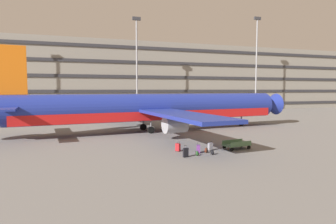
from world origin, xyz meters
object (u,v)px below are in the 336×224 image
(suitcase_laid_flat, at_px, (186,152))
(suitcase_navy, at_px, (178,147))
(backpack_black, at_px, (206,150))
(suitcase_scuffed, at_px, (210,147))
(backpack_upright, at_px, (197,153))
(suitcase_large, at_px, (198,149))
(baggage_cart, at_px, (237,145))
(backpack_orange, at_px, (212,152))
(airliner, at_px, (154,109))

(suitcase_laid_flat, height_order, suitcase_navy, suitcase_laid_flat)
(suitcase_navy, distance_m, backpack_black, 2.58)
(suitcase_scuffed, bearing_deg, backpack_upright, -143.00)
(suitcase_large, distance_m, baggage_cart, 4.20)
(suitcase_navy, relative_size, baggage_cart, 0.26)
(backpack_orange, height_order, baggage_cart, baggage_cart)
(backpack_orange, xyz_separation_m, baggage_cart, (3.32, 1.44, 0.19))
(suitcase_navy, xyz_separation_m, baggage_cart, (5.65, -0.87, 0.03))
(suitcase_scuffed, xyz_separation_m, suitcase_large, (-1.51, -0.60, 0.01))
(suitcase_scuffed, relative_size, backpack_orange, 1.58)
(suitcase_scuffed, bearing_deg, baggage_cart, -4.58)
(airliner, xyz_separation_m, suitcase_laid_flat, (-1.75, -15.40, -2.67))
(suitcase_navy, height_order, backpack_orange, suitcase_navy)
(suitcase_large, height_order, baggage_cart, suitcase_large)
(airliner, xyz_separation_m, suitcase_large, (-0.07, -14.27, -2.70))
(airliner, relative_size, suitcase_scuffed, 49.94)
(backpack_upright, bearing_deg, suitcase_laid_flat, -170.04)
(suitcase_large, xyz_separation_m, suitcase_navy, (-1.47, 1.26, 0.00))
(suitcase_scuffed, height_order, suitcase_navy, suitcase_scuffed)
(backpack_upright, bearing_deg, backpack_orange, -5.41)
(suitcase_laid_flat, relative_size, backpack_black, 1.93)
(backpack_black, bearing_deg, backpack_upright, -146.53)
(suitcase_navy, bearing_deg, suitcase_large, -40.57)
(suitcase_scuffed, bearing_deg, backpack_black, -138.23)
(suitcase_large, relative_size, backpack_orange, 1.70)
(suitcase_laid_flat, xyz_separation_m, baggage_cart, (5.86, 1.52, 0.01))
(airliner, relative_size, backpack_orange, 78.91)
(airliner, bearing_deg, backpack_upright, -92.20)
(suitcase_scuffed, relative_size, suitcase_laid_flat, 0.86)
(backpack_orange, distance_m, baggage_cart, 3.62)
(airliner, distance_m, backpack_black, 14.69)
(suitcase_laid_flat, relative_size, baggage_cart, 0.30)
(airliner, height_order, backpack_upright, airliner)
(suitcase_scuffed, distance_m, backpack_upright, 2.54)
(airliner, height_order, suitcase_navy, airliner)
(airliner, distance_m, backpack_orange, 15.61)
(suitcase_scuffed, bearing_deg, suitcase_large, -158.27)
(suitcase_navy, bearing_deg, backpack_orange, -44.72)
(airliner, bearing_deg, suitcase_laid_flat, -96.49)
(suitcase_scuffed, height_order, backpack_orange, suitcase_scuffed)
(suitcase_scuffed, relative_size, backpack_black, 1.66)
(airliner, xyz_separation_m, baggage_cart, (4.11, -13.88, -2.67))
(suitcase_laid_flat, xyz_separation_m, backpack_upright, (1.17, 0.20, -0.22))
(baggage_cart, bearing_deg, backpack_upright, -164.37)
(backpack_orange, distance_m, backpack_upright, 1.39)
(airliner, bearing_deg, baggage_cart, -73.51)
(backpack_orange, relative_size, backpack_upright, 1.17)
(backpack_upright, bearing_deg, suitcase_navy, 113.64)
(airliner, distance_m, suitcase_large, 14.53)
(suitcase_navy, bearing_deg, backpack_upright, -66.36)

